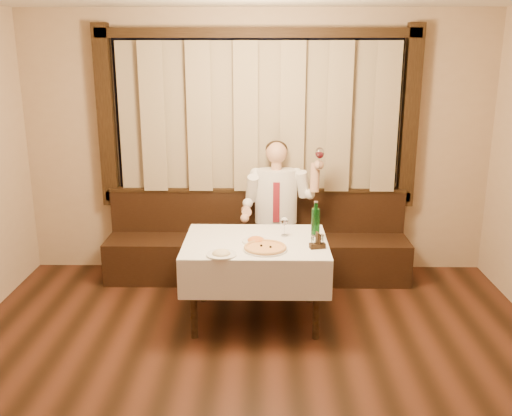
{
  "coord_description": "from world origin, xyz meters",
  "views": [
    {
      "loc": [
        0.08,
        -3.08,
        2.41
      ],
      "look_at": [
        0.0,
        1.9,
        1.0
      ],
      "focal_mm": 40.0,
      "sensor_mm": 36.0,
      "label": 1
    }
  ],
  "objects_px": {
    "pizza": "(265,248)",
    "pasta_cream": "(221,252)",
    "seated_man": "(277,203)",
    "pasta_red": "(256,238)",
    "cruet_caddy": "(317,243)",
    "banquette": "(257,249)",
    "dining_table": "(256,252)",
    "green_bottle": "(315,223)"
  },
  "relations": [
    {
      "from": "banquette",
      "to": "pasta_red",
      "type": "height_order",
      "value": "banquette"
    },
    {
      "from": "pasta_cream",
      "to": "green_bottle",
      "type": "distance_m",
      "value": 0.92
    },
    {
      "from": "seated_man",
      "to": "banquette",
      "type": "bearing_deg",
      "value": 156.19
    },
    {
      "from": "banquette",
      "to": "pizza",
      "type": "bearing_deg",
      "value": -86.13
    },
    {
      "from": "seated_man",
      "to": "pasta_cream",
      "type": "bearing_deg",
      "value": -110.19
    },
    {
      "from": "dining_table",
      "to": "pizza",
      "type": "xyz_separation_m",
      "value": [
        0.09,
        -0.24,
        0.12
      ]
    },
    {
      "from": "pizza",
      "to": "green_bottle",
      "type": "height_order",
      "value": "green_bottle"
    },
    {
      "from": "banquette",
      "to": "seated_man",
      "type": "height_order",
      "value": "seated_man"
    },
    {
      "from": "banquette",
      "to": "cruet_caddy",
      "type": "relative_size",
      "value": 22.43
    },
    {
      "from": "banquette",
      "to": "green_bottle",
      "type": "xyz_separation_m",
      "value": [
        0.53,
        -0.98,
        0.6
      ]
    },
    {
      "from": "pizza",
      "to": "green_bottle",
      "type": "relative_size",
      "value": 1.08
    },
    {
      "from": "cruet_caddy",
      "to": "green_bottle",
      "type": "bearing_deg",
      "value": 76.51
    },
    {
      "from": "cruet_caddy",
      "to": "seated_man",
      "type": "distance_m",
      "value": 1.17
    },
    {
      "from": "banquette",
      "to": "pizza",
      "type": "xyz_separation_m",
      "value": [
        0.09,
        -1.26,
        0.46
      ]
    },
    {
      "from": "pizza",
      "to": "dining_table",
      "type": "bearing_deg",
      "value": 109.85
    },
    {
      "from": "pasta_cream",
      "to": "seated_man",
      "type": "distance_m",
      "value": 1.4
    },
    {
      "from": "banquette",
      "to": "cruet_caddy",
      "type": "bearing_deg",
      "value": -66.39
    },
    {
      "from": "pizza",
      "to": "seated_man",
      "type": "bearing_deg",
      "value": 84.09
    },
    {
      "from": "pasta_red",
      "to": "cruet_caddy",
      "type": "bearing_deg",
      "value": -15.78
    },
    {
      "from": "pasta_red",
      "to": "seated_man",
      "type": "distance_m",
      "value": 1.0
    },
    {
      "from": "pasta_red",
      "to": "banquette",
      "type": "bearing_deg",
      "value": 90.23
    },
    {
      "from": "banquette",
      "to": "pasta_cream",
      "type": "relative_size",
      "value": 12.87
    },
    {
      "from": "pizza",
      "to": "seated_man",
      "type": "relative_size",
      "value": 0.26
    },
    {
      "from": "pasta_red",
      "to": "dining_table",
      "type": "bearing_deg",
      "value": 95.97
    },
    {
      "from": "pasta_cream",
      "to": "green_bottle",
      "type": "xyz_separation_m",
      "value": [
        0.81,
        0.43,
        0.12
      ]
    },
    {
      "from": "pizza",
      "to": "pasta_cream",
      "type": "bearing_deg",
      "value": -158.27
    },
    {
      "from": "dining_table",
      "to": "pasta_cream",
      "type": "distance_m",
      "value": 0.49
    },
    {
      "from": "banquette",
      "to": "dining_table",
      "type": "relative_size",
      "value": 2.52
    },
    {
      "from": "cruet_caddy",
      "to": "banquette",
      "type": "bearing_deg",
      "value": 100.12
    },
    {
      "from": "pizza",
      "to": "seated_man",
      "type": "height_order",
      "value": "seated_man"
    },
    {
      "from": "pasta_cream",
      "to": "pasta_red",
      "type": "bearing_deg",
      "value": 50.41
    },
    {
      "from": "green_bottle",
      "to": "cruet_caddy",
      "type": "distance_m",
      "value": 0.26
    },
    {
      "from": "dining_table",
      "to": "pizza",
      "type": "distance_m",
      "value": 0.28
    },
    {
      "from": "banquette",
      "to": "pasta_red",
      "type": "xyz_separation_m",
      "value": [
        0.0,
        -1.06,
        0.48
      ]
    },
    {
      "from": "cruet_caddy",
      "to": "seated_man",
      "type": "height_order",
      "value": "seated_man"
    },
    {
      "from": "green_bottle",
      "to": "pasta_red",
      "type": "bearing_deg",
      "value": -170.67
    },
    {
      "from": "seated_man",
      "to": "pizza",
      "type": "bearing_deg",
      "value": -95.91
    },
    {
      "from": "cruet_caddy",
      "to": "seated_man",
      "type": "relative_size",
      "value": 0.1
    },
    {
      "from": "pasta_cream",
      "to": "cruet_caddy",
      "type": "bearing_deg",
      "value": 13.32
    },
    {
      "from": "pasta_cream",
      "to": "seated_man",
      "type": "height_order",
      "value": "seated_man"
    },
    {
      "from": "dining_table",
      "to": "cruet_caddy",
      "type": "bearing_deg",
      "value": -19.63
    },
    {
      "from": "pizza",
      "to": "pasta_cream",
      "type": "distance_m",
      "value": 0.39
    }
  ]
}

